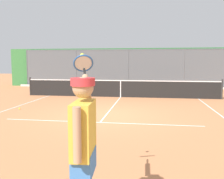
% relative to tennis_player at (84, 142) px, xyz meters
% --- Properties ---
extents(ground_plane, '(60.00, 60.00, 0.00)m').
position_rel_tennis_player_xyz_m(ground_plane, '(0.84, -6.25, -1.08)').
color(ground_plane, '#C67A4C').
extents(court_line_markings, '(8.49, 10.80, 0.01)m').
position_rel_tennis_player_xyz_m(court_line_markings, '(0.84, -4.84, -1.08)').
color(court_line_markings, white).
rests_on(court_line_markings, ground).
extents(fence_backdrop, '(19.60, 1.37, 3.04)m').
position_rel_tennis_player_xyz_m(fence_backdrop, '(0.84, -16.93, 0.43)').
color(fence_backdrop, '#565B60').
rests_on(fence_backdrop, ground).
extents(tennis_net, '(10.91, 0.09, 1.07)m').
position_rel_tennis_player_xyz_m(tennis_net, '(0.84, -11.04, -0.59)').
color(tennis_net, '#2D2D2D').
rests_on(tennis_net, ground).
extents(tennis_player, '(0.54, 1.45, 2.10)m').
position_rel_tennis_player_xyz_m(tennis_player, '(0.00, 0.00, 0.00)').
color(tennis_player, silver).
rests_on(tennis_player, ground).
extents(tennis_ball_near_baseline, '(0.07, 0.07, 0.07)m').
position_rel_tennis_player_xyz_m(tennis_ball_near_baseline, '(1.02, -4.45, -1.05)').
color(tennis_ball_near_baseline, '#D6E042').
rests_on(tennis_ball_near_baseline, ground).
extents(tennis_ball_near_net, '(0.07, 0.07, 0.07)m').
position_rel_tennis_player_xyz_m(tennis_ball_near_net, '(4.62, -6.84, -1.05)').
color(tennis_ball_near_net, '#CCDB33').
rests_on(tennis_ball_near_net, ground).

